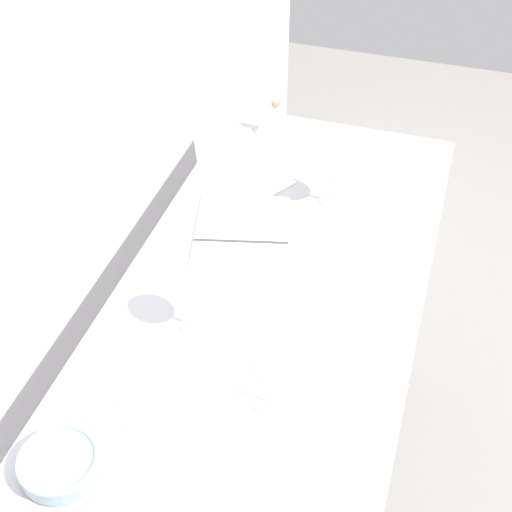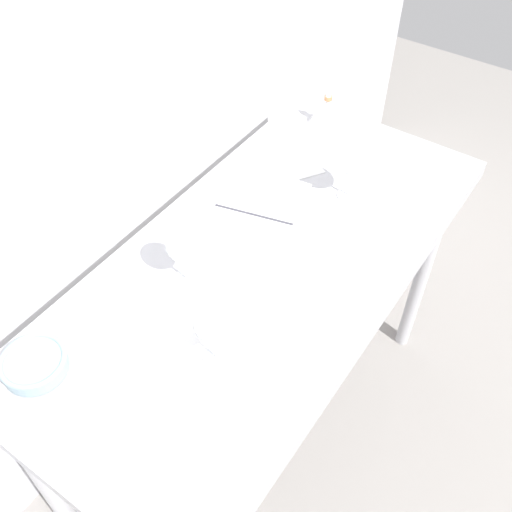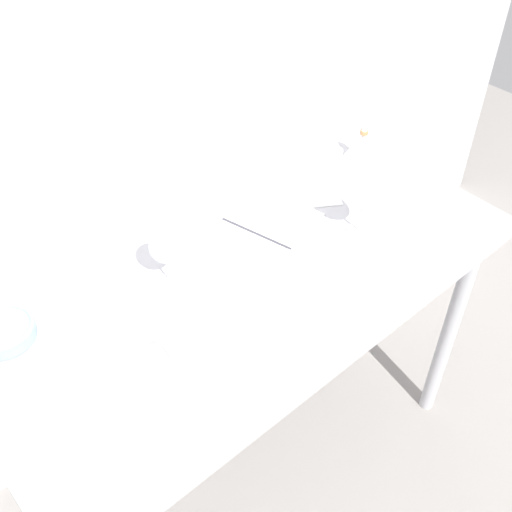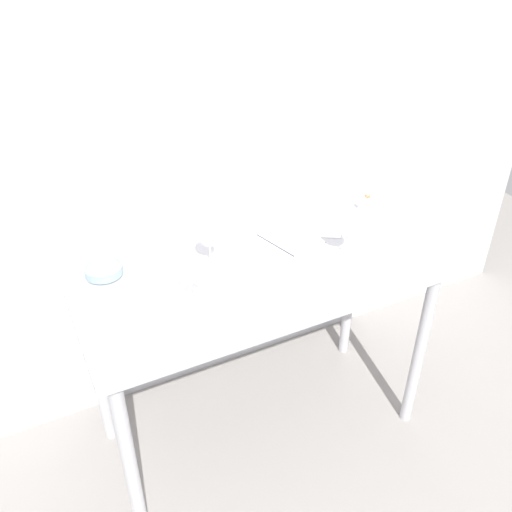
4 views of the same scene
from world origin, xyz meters
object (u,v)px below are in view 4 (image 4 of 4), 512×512
Objects in this scene: wine_glass_near_left at (193,273)px; tasting_sheet_lower at (175,278)px; tasting_bowl at (104,270)px; wine_glass_near_right at (348,225)px; decanter_funnel at (366,206)px; tasting_sheet_upper at (323,223)px; wine_glass_far_left at (209,237)px; open_notebook at (275,246)px.

tasting_sheet_lower is at bearing 95.87° from wine_glass_near_left.
wine_glass_near_left is at bearing -51.09° from tasting_bowl.
tasting_bowl reaches higher than tasting_sheet_lower.
wine_glass_near_right reaches higher than decanter_funnel.
tasting_sheet_upper is at bearing 175.14° from decanter_funnel.
wine_glass_far_left is 0.63× the size of tasting_sheet_lower.
tasting_bowl is at bearing 177.52° from decanter_funnel.
tasting_bowl reaches higher than open_notebook.
wine_glass_far_left is 0.30m from open_notebook.
wine_glass_near_right is 1.14× the size of wine_glass_far_left.
decanter_funnel is (0.26, 0.23, -0.08)m from wine_glass_near_right.
open_notebook is 0.43m from tasting_sheet_lower.
wine_glass_near_right is 0.73× the size of tasting_sheet_lower.
open_notebook is at bearing -9.29° from tasting_bowl.
tasting_sheet_lower is (-0.65, 0.14, -0.13)m from wine_glass_near_right.
wine_glass_far_left reaches higher than open_notebook.
decanter_funnel is at bearing 15.57° from wine_glass_near_left.
tasting_sheet_lower is (-0.71, -0.11, 0.00)m from tasting_sheet_upper.
tasting_bowl is (-0.24, 0.30, -0.10)m from wine_glass_near_left.
wine_glass_far_left is 1.19× the size of decanter_funnel.
open_notebook is 1.58× the size of tasting_sheet_lower.
decanter_funnel is at bearing -2.48° from tasting_bowl.
wine_glass_far_left is at bearing 55.01° from wine_glass_near_left.
tasting_sheet_upper is 0.21m from decanter_funnel.
wine_glass_far_left is at bearing 160.61° from wine_glass_near_right.
open_notebook is at bearing 142.76° from wine_glass_near_right.
open_notebook is at bearing -173.17° from decanter_funnel.
wine_glass_near_left reaches higher than wine_glass_far_left.
wine_glass_far_left is (0.14, 0.20, -0.00)m from wine_glass_near_left.
wine_glass_near_left is at bearing -114.53° from tasting_sheet_lower.
wine_glass_near_left is at bearing -164.43° from decanter_funnel.
wine_glass_far_left is at bearing -140.33° from tasting_sheet_upper.
wine_glass_near_right is 1.36× the size of decanter_funnel.
tasting_sheet_upper is 1.79× the size of decanter_funnel.
wine_glass_near_right is 0.36m from decanter_funnel.
wine_glass_far_left is at bearing -14.76° from tasting_bowl.
wine_glass_near_right is at bearing -17.41° from tasting_bowl.
wine_glass_far_left is 0.66× the size of tasting_sheet_upper.
tasting_sheet_lower is at bearing -31.38° from tasting_bowl.
wine_glass_far_left is 0.76m from decanter_funnel.
decanter_funnel is at bearing 27.71° from tasting_sheet_upper.
tasting_bowl is at bearing 165.24° from wine_glass_far_left.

